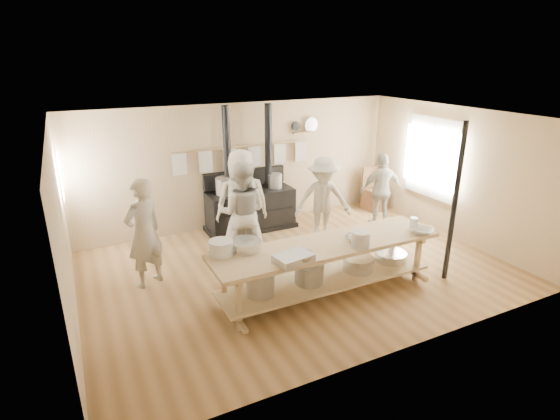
{
  "coord_description": "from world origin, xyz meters",
  "views": [
    {
      "loc": [
        -3.28,
        -5.94,
        3.52
      ],
      "look_at": [
        -0.25,
        0.2,
        1.07
      ],
      "focal_mm": 28.0,
      "sensor_mm": 36.0,
      "label": 1
    }
  ],
  "objects_px": {
    "stove": "(250,205)",
    "cook_far_left": "(144,233)",
    "cook_by_window": "(323,200)",
    "cook_center": "(242,203)",
    "prep_table": "(326,263)",
    "cook_right": "(381,190)",
    "roasting_pan": "(293,258)",
    "cook_left": "(243,213)",
    "chair": "(374,197)"
  },
  "relations": [
    {
      "from": "cook_right",
      "to": "chair",
      "type": "height_order",
      "value": "cook_right"
    },
    {
      "from": "stove",
      "to": "chair",
      "type": "distance_m",
      "value": 3.17
    },
    {
      "from": "cook_far_left",
      "to": "cook_by_window",
      "type": "height_order",
      "value": "cook_far_left"
    },
    {
      "from": "prep_table",
      "to": "cook_by_window",
      "type": "height_order",
      "value": "cook_by_window"
    },
    {
      "from": "chair",
      "to": "cook_by_window",
      "type": "bearing_deg",
      "value": -155.53
    },
    {
      "from": "cook_center",
      "to": "prep_table",
      "type": "bearing_deg",
      "value": 118.75
    },
    {
      "from": "cook_far_left",
      "to": "cook_center",
      "type": "height_order",
      "value": "cook_center"
    },
    {
      "from": "stove",
      "to": "roasting_pan",
      "type": "height_order",
      "value": "stove"
    },
    {
      "from": "prep_table",
      "to": "chair",
      "type": "relative_size",
      "value": 3.58
    },
    {
      "from": "cook_center",
      "to": "cook_by_window",
      "type": "bearing_deg",
      "value": -173.57
    },
    {
      "from": "cook_left",
      "to": "cook_center",
      "type": "distance_m",
      "value": 0.33
    },
    {
      "from": "cook_by_window",
      "to": "roasting_pan",
      "type": "distance_m",
      "value": 2.77
    },
    {
      "from": "chair",
      "to": "cook_left",
      "type": "bearing_deg",
      "value": -165.11
    },
    {
      "from": "stove",
      "to": "prep_table",
      "type": "bearing_deg",
      "value": -90.04
    },
    {
      "from": "cook_left",
      "to": "cook_center",
      "type": "height_order",
      "value": "cook_center"
    },
    {
      "from": "prep_table",
      "to": "cook_by_window",
      "type": "distance_m",
      "value": 2.1
    },
    {
      "from": "cook_center",
      "to": "cook_right",
      "type": "bearing_deg",
      "value": -167.93
    },
    {
      "from": "stove",
      "to": "cook_by_window",
      "type": "height_order",
      "value": "stove"
    },
    {
      "from": "prep_table",
      "to": "cook_far_left",
      "type": "distance_m",
      "value": 2.87
    },
    {
      "from": "prep_table",
      "to": "chair",
      "type": "xyz_separation_m",
      "value": [
        3.16,
        2.87,
        -0.22
      ]
    },
    {
      "from": "cook_left",
      "to": "roasting_pan",
      "type": "relative_size",
      "value": 3.57
    },
    {
      "from": "cook_center",
      "to": "cook_right",
      "type": "distance_m",
      "value": 3.16
    },
    {
      "from": "stove",
      "to": "cook_right",
      "type": "xyz_separation_m",
      "value": [
        2.58,
        -1.08,
        0.27
      ]
    },
    {
      "from": "cook_by_window",
      "to": "stove",
      "type": "bearing_deg",
      "value": 151.07
    },
    {
      "from": "prep_table",
      "to": "chair",
      "type": "distance_m",
      "value": 4.27
    },
    {
      "from": "chair",
      "to": "roasting_pan",
      "type": "xyz_separation_m",
      "value": [
        -3.9,
        -3.2,
        0.61
      ]
    },
    {
      "from": "cook_right",
      "to": "roasting_pan",
      "type": "xyz_separation_m",
      "value": [
        -3.32,
        -2.27,
        0.11
      ]
    },
    {
      "from": "cook_by_window",
      "to": "cook_far_left",
      "type": "bearing_deg",
      "value": -154.92
    },
    {
      "from": "cook_far_left",
      "to": "cook_left",
      "type": "xyz_separation_m",
      "value": [
        1.71,
        0.13,
        0.02
      ]
    },
    {
      "from": "cook_left",
      "to": "cook_right",
      "type": "height_order",
      "value": "cook_left"
    },
    {
      "from": "stove",
      "to": "cook_right",
      "type": "relative_size",
      "value": 1.63
    },
    {
      "from": "cook_left",
      "to": "chair",
      "type": "height_order",
      "value": "cook_left"
    },
    {
      "from": "stove",
      "to": "cook_left",
      "type": "xyz_separation_m",
      "value": [
        -0.69,
        -1.35,
        0.39
      ]
    },
    {
      "from": "cook_far_left",
      "to": "cook_left",
      "type": "relative_size",
      "value": 0.98
    },
    {
      "from": "stove",
      "to": "cook_far_left",
      "type": "height_order",
      "value": "stove"
    },
    {
      "from": "cook_far_left",
      "to": "cook_by_window",
      "type": "xyz_separation_m",
      "value": [
        3.43,
        0.26,
        -0.04
      ]
    },
    {
      "from": "prep_table",
      "to": "cook_center",
      "type": "bearing_deg",
      "value": 106.26
    },
    {
      "from": "roasting_pan",
      "to": "cook_center",
      "type": "bearing_deg",
      "value": 85.87
    },
    {
      "from": "cook_far_left",
      "to": "roasting_pan",
      "type": "height_order",
      "value": "cook_far_left"
    },
    {
      "from": "prep_table",
      "to": "cook_left",
      "type": "height_order",
      "value": "cook_left"
    },
    {
      "from": "cook_center",
      "to": "cook_by_window",
      "type": "xyz_separation_m",
      "value": [
        1.61,
        -0.17,
        -0.13
      ]
    },
    {
      "from": "cook_center",
      "to": "chair",
      "type": "relative_size",
      "value": 1.95
    },
    {
      "from": "cook_left",
      "to": "chair",
      "type": "xyz_separation_m",
      "value": [
        3.85,
        1.2,
        -0.61
      ]
    },
    {
      "from": "cook_right",
      "to": "chair",
      "type": "distance_m",
      "value": 1.2
    },
    {
      "from": "cook_far_left",
      "to": "cook_center",
      "type": "relative_size",
      "value": 0.91
    },
    {
      "from": "chair",
      "to": "roasting_pan",
      "type": "height_order",
      "value": "chair"
    },
    {
      "from": "cook_right",
      "to": "roasting_pan",
      "type": "bearing_deg",
      "value": 46.29
    },
    {
      "from": "stove",
      "to": "cook_right",
      "type": "distance_m",
      "value": 2.81
    },
    {
      "from": "cook_center",
      "to": "roasting_pan",
      "type": "distance_m",
      "value": 2.3
    },
    {
      "from": "cook_far_left",
      "to": "cook_by_window",
      "type": "relative_size",
      "value": 1.04
    }
  ]
}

